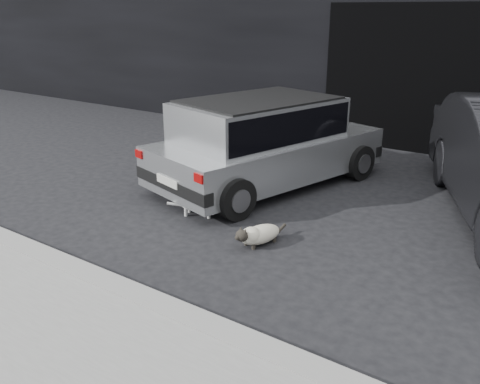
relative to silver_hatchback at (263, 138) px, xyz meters
The scene contains 7 objects.
ground 1.18m from the silver_hatchback, 59.74° to the right, with size 80.00×80.00×0.00m, color black.
building_facade 5.68m from the silver_hatchback, 74.10° to the left, with size 34.00×4.00×5.00m, color black.
garage_opening 3.55m from the silver_hatchback, 65.04° to the left, with size 4.00×0.10×2.60m, color black.
curb 3.78m from the silver_hatchback, 66.63° to the right, with size 18.00×0.25×0.12m, color gray.
silver_hatchback is the anchor object (origin of this frame).
cat_siamese 2.16m from the silver_hatchback, 59.35° to the right, with size 0.40×0.75×0.27m.
cat_white 1.57m from the silver_hatchback, 89.44° to the right, with size 0.72×0.42×0.36m.
Camera 1 is at (3.36, -5.30, 2.49)m, focal length 38.00 mm.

